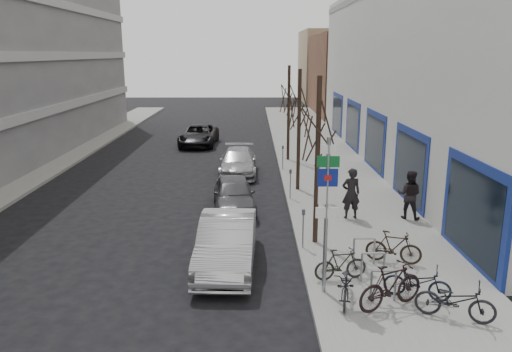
{
  "coord_description": "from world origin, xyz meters",
  "views": [
    {
      "loc": [
        0.57,
        -11.83,
        6.16
      ],
      "look_at": [
        0.68,
        5.0,
        2.0
      ],
      "focal_mm": 35.0,
      "sensor_mm": 36.0,
      "label": 1
    }
  ],
  "objects_px": {
    "highway_sign_pole": "(327,206)",
    "bike_mid_curb": "(417,280)",
    "tree_far": "(289,91)",
    "parked_car_mid": "(234,194)",
    "tree_near": "(319,122)",
    "pedestrian_near": "(351,193)",
    "meter_mid": "(290,181)",
    "parked_car_back": "(238,162)",
    "bike_mid_inner": "(341,264)",
    "parked_car_front": "(227,242)",
    "lane_car": "(199,135)",
    "bike_near_left": "(346,282)",
    "bike_far_inner": "(394,247)",
    "bike_rack": "(373,263)",
    "bike_near_right": "(391,285)",
    "bike_far_curb": "(456,297)",
    "meter_back": "(283,155)",
    "pedestrian_far": "(409,194)",
    "meter_front": "(303,225)",
    "tree_mid": "(299,102)"
  },
  "relations": [
    {
      "from": "tree_far",
      "to": "lane_car",
      "type": "distance_m",
      "value": 8.6
    },
    {
      "from": "bike_rack",
      "to": "bike_near_right",
      "type": "bearing_deg",
      "value": -86.63
    },
    {
      "from": "highway_sign_pole",
      "to": "parked_car_back",
      "type": "relative_size",
      "value": 0.91
    },
    {
      "from": "bike_mid_curb",
      "to": "pedestrian_far",
      "type": "relative_size",
      "value": 0.89
    },
    {
      "from": "bike_rack",
      "to": "meter_mid",
      "type": "relative_size",
      "value": 1.78
    },
    {
      "from": "tree_near",
      "to": "bike_near_right",
      "type": "relative_size",
      "value": 2.87
    },
    {
      "from": "meter_back",
      "to": "pedestrian_far",
      "type": "xyz_separation_m",
      "value": [
        4.21,
        -8.12,
        0.16
      ]
    },
    {
      "from": "tree_near",
      "to": "meter_mid",
      "type": "relative_size",
      "value": 4.33
    },
    {
      "from": "tree_near",
      "to": "meter_back",
      "type": "height_order",
      "value": "tree_near"
    },
    {
      "from": "parked_car_mid",
      "to": "tree_near",
      "type": "bearing_deg",
      "value": -59.32
    },
    {
      "from": "bike_far_inner",
      "to": "parked_car_back",
      "type": "distance_m",
      "value": 12.58
    },
    {
      "from": "parked_car_back",
      "to": "lane_car",
      "type": "xyz_separation_m",
      "value": [
        -2.93,
        8.53,
        0.03
      ]
    },
    {
      "from": "bike_near_right",
      "to": "parked_car_front",
      "type": "xyz_separation_m",
      "value": [
        -4.09,
        2.77,
        0.02
      ]
    },
    {
      "from": "parked_car_back",
      "to": "parked_car_mid",
      "type": "bearing_deg",
      "value": -89.65
    },
    {
      "from": "parked_car_back",
      "to": "bike_far_inner",
      "type": "bearing_deg",
      "value": -66.76
    },
    {
      "from": "tree_near",
      "to": "pedestrian_far",
      "type": "xyz_separation_m",
      "value": [
        3.76,
        2.38,
        -3.03
      ]
    },
    {
      "from": "bike_rack",
      "to": "meter_front",
      "type": "xyz_separation_m",
      "value": [
        -1.65,
        2.4,
        0.26
      ]
    },
    {
      "from": "bike_far_curb",
      "to": "pedestrian_far",
      "type": "relative_size",
      "value": 0.97
    },
    {
      "from": "tree_near",
      "to": "bike_mid_inner",
      "type": "bearing_deg",
      "value": -82.91
    },
    {
      "from": "bike_mid_curb",
      "to": "pedestrian_near",
      "type": "bearing_deg",
      "value": 23.92
    },
    {
      "from": "highway_sign_pole",
      "to": "bike_far_inner",
      "type": "xyz_separation_m",
      "value": [
        2.29,
        1.83,
        -1.81
      ]
    },
    {
      "from": "tree_near",
      "to": "bike_far_curb",
      "type": "distance_m",
      "value": 6.52
    },
    {
      "from": "bike_near_right",
      "to": "parked_car_mid",
      "type": "bearing_deg",
      "value": -0.15
    },
    {
      "from": "highway_sign_pole",
      "to": "bike_mid_curb",
      "type": "distance_m",
      "value": 2.93
    },
    {
      "from": "parked_car_back",
      "to": "lane_car",
      "type": "relative_size",
      "value": 0.91
    },
    {
      "from": "bike_near_right",
      "to": "meter_back",
      "type": "bearing_deg",
      "value": -19.94
    },
    {
      "from": "tree_near",
      "to": "parked_car_front",
      "type": "height_order",
      "value": "tree_near"
    },
    {
      "from": "bike_near_left",
      "to": "bike_far_inner",
      "type": "bearing_deg",
      "value": 64.2
    },
    {
      "from": "parked_car_front",
      "to": "lane_car",
      "type": "distance_m",
      "value": 20.24
    },
    {
      "from": "bike_near_left",
      "to": "bike_mid_inner",
      "type": "height_order",
      "value": "bike_near_left"
    },
    {
      "from": "meter_mid",
      "to": "bike_near_left",
      "type": "relative_size",
      "value": 0.75
    },
    {
      "from": "bike_mid_curb",
      "to": "bike_mid_inner",
      "type": "bearing_deg",
      "value": 77.56
    },
    {
      "from": "meter_front",
      "to": "bike_far_curb",
      "type": "distance_m",
      "value": 5.37
    },
    {
      "from": "tree_far",
      "to": "parked_car_mid",
      "type": "distance_m",
      "value": 10.16
    },
    {
      "from": "bike_rack",
      "to": "parked_car_front",
      "type": "height_order",
      "value": "parked_car_front"
    },
    {
      "from": "bike_near_right",
      "to": "parked_car_mid",
      "type": "distance_m",
      "value": 9.17
    },
    {
      "from": "tree_far",
      "to": "pedestrian_near",
      "type": "height_order",
      "value": "tree_far"
    },
    {
      "from": "lane_car",
      "to": "tree_mid",
      "type": "bearing_deg",
      "value": -62.04
    },
    {
      "from": "tree_near",
      "to": "tree_mid",
      "type": "relative_size",
      "value": 1.0
    },
    {
      "from": "meter_front",
      "to": "lane_car",
      "type": "bearing_deg",
      "value": 105.58
    },
    {
      "from": "highway_sign_pole",
      "to": "parked_car_front",
      "type": "bearing_deg",
      "value": 143.56
    },
    {
      "from": "bike_rack",
      "to": "pedestrian_near",
      "type": "relative_size",
      "value": 1.18
    },
    {
      "from": "meter_back",
      "to": "parked_car_back",
      "type": "height_order",
      "value": "meter_back"
    },
    {
      "from": "bike_rack",
      "to": "bike_far_curb",
      "type": "height_order",
      "value": "bike_far_curb"
    },
    {
      "from": "tree_near",
      "to": "pedestrian_near",
      "type": "height_order",
      "value": "tree_near"
    },
    {
      "from": "meter_front",
      "to": "lane_car",
      "type": "xyz_separation_m",
      "value": [
        -5.28,
        18.93,
        -0.22
      ]
    },
    {
      "from": "meter_back",
      "to": "lane_car",
      "type": "bearing_deg",
      "value": 123.63
    },
    {
      "from": "meter_mid",
      "to": "parked_car_back",
      "type": "xyz_separation_m",
      "value": [
        -2.35,
        4.9,
        -0.25
      ]
    },
    {
      "from": "bike_near_right",
      "to": "bike_near_left",
      "type": "bearing_deg",
      "value": 45.69
    },
    {
      "from": "bike_near_left",
      "to": "meter_back",
      "type": "bearing_deg",
      "value": 104.76
    }
  ]
}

